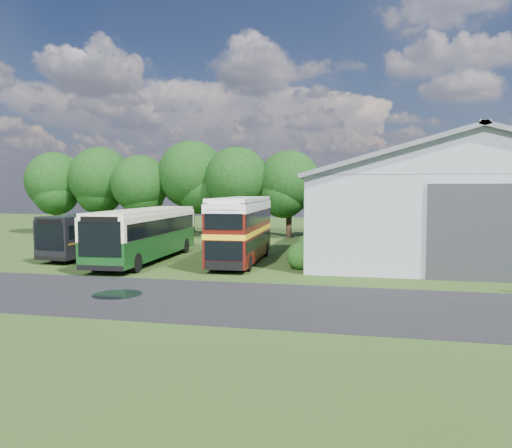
% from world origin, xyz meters
% --- Properties ---
extents(ground, '(120.00, 120.00, 0.00)m').
position_xyz_m(ground, '(0.00, 0.00, 0.00)').
color(ground, '#243C13').
rests_on(ground, ground).
extents(asphalt_road, '(60.00, 8.00, 0.02)m').
position_xyz_m(asphalt_road, '(3.00, -3.00, 0.00)').
color(asphalt_road, black).
rests_on(asphalt_road, ground).
extents(puddle, '(2.20, 2.20, 0.01)m').
position_xyz_m(puddle, '(-1.50, -3.00, 0.00)').
color(puddle, black).
rests_on(puddle, ground).
extents(storage_shed, '(18.80, 24.80, 8.15)m').
position_xyz_m(storage_shed, '(15.00, 15.98, 4.17)').
color(storage_shed, gray).
rests_on(storage_shed, ground).
extents(tree_far_left, '(6.12, 6.12, 8.64)m').
position_xyz_m(tree_far_left, '(-23.00, 24.00, 5.56)').
color(tree_far_left, black).
rests_on(tree_far_left, ground).
extents(tree_left_a, '(6.46, 6.46, 9.12)m').
position_xyz_m(tree_left_a, '(-18.00, 24.50, 5.87)').
color(tree_left_a, black).
rests_on(tree_left_a, ground).
extents(tree_left_b, '(5.78, 5.78, 8.16)m').
position_xyz_m(tree_left_b, '(-13.00, 23.50, 5.25)').
color(tree_left_b, black).
rests_on(tree_left_b, ground).
extents(tree_mid, '(6.80, 6.80, 9.60)m').
position_xyz_m(tree_mid, '(-8.00, 24.80, 6.18)').
color(tree_mid, black).
rests_on(tree_mid, ground).
extents(tree_right_a, '(6.26, 6.26, 8.83)m').
position_xyz_m(tree_right_a, '(-3.00, 23.80, 5.69)').
color(tree_right_a, black).
rests_on(tree_right_a, ground).
extents(tree_right_b, '(5.98, 5.98, 8.45)m').
position_xyz_m(tree_right_b, '(2.00, 24.60, 5.44)').
color(tree_right_b, black).
rests_on(tree_right_b, ground).
extents(shrub_front, '(1.70, 1.70, 1.70)m').
position_xyz_m(shrub_front, '(5.60, 6.00, 0.00)').
color(shrub_front, '#194714').
rests_on(shrub_front, ground).
extents(shrub_mid, '(1.60, 1.60, 1.60)m').
position_xyz_m(shrub_mid, '(5.60, 8.00, 0.00)').
color(shrub_mid, '#194714').
rests_on(shrub_mid, ground).
extents(shrub_back, '(1.80, 1.80, 1.80)m').
position_xyz_m(shrub_back, '(5.60, 10.00, 0.00)').
color(shrub_back, '#194714').
rests_on(shrub_back, ground).
extents(bus_green_single, '(3.35, 12.45, 3.41)m').
position_xyz_m(bus_green_single, '(-4.79, 7.01, 1.81)').
color(bus_green_single, black).
rests_on(bus_green_single, ground).
extents(bus_maroon_double, '(2.96, 9.86, 4.19)m').
position_xyz_m(bus_maroon_double, '(1.50, 7.74, 2.09)').
color(bus_maroon_double, black).
rests_on(bus_maroon_double, ground).
extents(bus_dark_single, '(3.83, 11.09, 3.00)m').
position_xyz_m(bus_dark_single, '(-9.06, 9.28, 1.60)').
color(bus_dark_single, black).
rests_on(bus_dark_single, ground).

